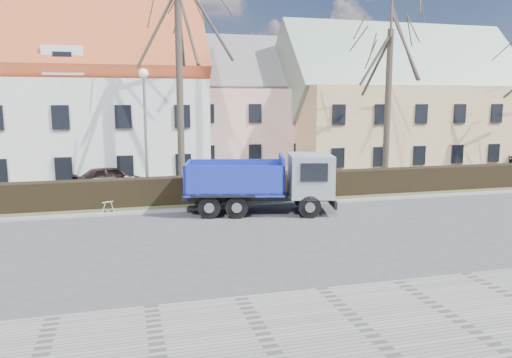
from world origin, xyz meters
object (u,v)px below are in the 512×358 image
object	(u,v)px
cart_frame	(104,208)
streetlight	(146,136)
dump_truck	(255,183)
parked_car_a	(111,177)

from	to	relation	value
cart_frame	streetlight	bearing A→B (deg)	48.55
dump_truck	streetlight	bearing A→B (deg)	155.06
cart_frame	parked_car_a	xyz separation A→B (m)	(0.19, 6.51, 0.37)
dump_truck	cart_frame	bearing A→B (deg)	-177.71
streetlight	parked_car_a	size ratio (longest dim) A/B	1.61
dump_truck	streetlight	distance (m)	6.07
dump_truck	streetlight	xyz separation A→B (m)	(-4.51, 3.58, 1.92)
dump_truck	cart_frame	xyz separation A→B (m)	(-6.53, 1.30, -1.04)
cart_frame	dump_truck	bearing A→B (deg)	-11.24
streetlight	cart_frame	bearing A→B (deg)	-131.45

